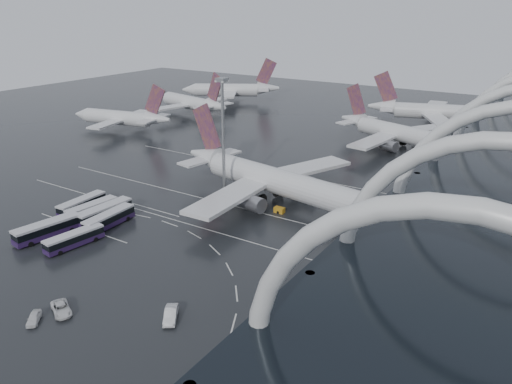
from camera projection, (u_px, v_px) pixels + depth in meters
The scene contains 27 objects.
ground at pixel (214, 227), 108.98m from camera, with size 420.00×420.00×0.00m, color black.
lane_marking_near at pixel (208, 230), 107.40m from camera, with size 120.00×0.25×0.01m, color silver.
lane_marking_mid at pixel (245, 209), 118.41m from camera, with size 120.00×0.25×0.01m, color silver.
lane_marking_far at pixel (300, 177), 140.42m from camera, with size 120.00×0.25×0.01m, color silver.
bus_bay_line_south at pixel (82, 227), 108.57m from camera, with size 28.00×0.25×0.01m, color silver.
bus_bay_line_north at pixel (135, 204), 121.14m from camera, with size 28.00×0.25×0.01m, color silver.
airliner_main at pixel (273, 181), 121.20m from camera, with size 62.52×54.14×21.22m.
airliner_gate_b at pixel (401, 134), 166.80m from camera, with size 53.74×47.75×19.18m.
airliner_gate_c at pixel (440, 112), 198.20m from camera, with size 57.01×51.90×20.74m.
jet_remote_west at pixel (123, 118), 189.81m from camera, with size 42.60×34.49×18.58m.
jet_remote_mid at pixel (192, 103), 216.61m from camera, with size 45.40×36.78×19.83m.
jet_remote_far at pixel (232, 90), 247.61m from camera, with size 44.71×36.66×21.13m.
bus_row_near_a at pixel (82, 204), 116.63m from camera, with size 3.48×12.72×3.10m.
bus_row_near_b at pixel (92, 209), 113.79m from camera, with size 3.76×12.74×3.09m.
bus_row_near_c at pixel (104, 212), 111.83m from camera, with size 3.70×13.79×3.37m.
bus_row_near_d at pixel (109, 219), 108.49m from camera, with size 3.63×13.11×3.19m.
bus_row_far_a at pixel (47, 229), 103.35m from camera, with size 5.20×14.30×3.44m.
bus_row_far_c at pixel (74, 239), 99.58m from camera, with size 4.35×12.45×3.00m.
van_curve_a at pixel (61, 309), 78.32m from camera, with size 2.51×5.44×1.51m, color white.
van_curve_b at pixel (34, 318), 76.12m from camera, with size 1.64×4.08×1.39m, color white.
van_curve_c at pixel (171, 314), 76.66m from camera, with size 1.84×5.29×1.74m, color white.
floodlight_mast at pixel (223, 126), 116.96m from camera, with size 2.29×2.29×29.89m.
gse_cart_belly_a at pixel (355, 211), 115.90m from camera, with size 1.93×1.14×1.05m, color #C3861A.
gse_cart_belly_b at pixel (373, 199), 122.47m from camera, with size 2.44×1.44×1.33m, color slate.
gse_cart_belly_c at pixel (279, 210), 116.06m from camera, with size 2.39×1.41×1.30m, color #C3861A.
gse_cart_belly_d at pixel (402, 224), 108.69m from camera, with size 2.19×1.30×1.20m, color slate.
gse_cart_belly_e at pixel (336, 192), 127.40m from camera, with size 2.19×1.29×1.19m, color #C3861A.
Camera 1 is at (61.52, -78.43, 45.64)m, focal length 35.00 mm.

